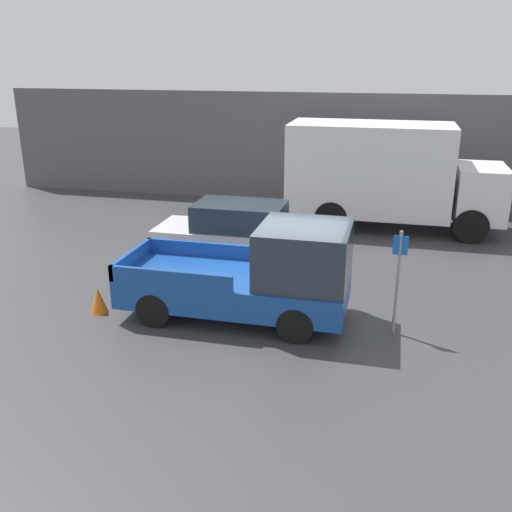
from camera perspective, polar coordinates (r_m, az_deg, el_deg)
name	(u,v)px	position (r m, az deg, el deg)	size (l,w,h in m)	color
ground_plane	(285,313)	(13.20, 2.95, -5.70)	(60.00, 60.00, 0.00)	#3D3D3F
building_wall	(338,150)	(22.67, 8.21, 10.45)	(28.00, 0.15, 4.29)	#56565B
pickup_truck	(258,276)	(12.55, 0.24, -1.98)	(5.02, 2.12, 2.23)	#194799
car	(237,233)	(16.13, -1.90, 2.36)	(4.53, 1.83, 1.73)	silver
delivery_truck	(384,173)	(19.77, 12.72, 8.10)	(7.03, 2.55, 3.50)	white
parking_sign	(398,277)	(12.13, 13.99, -2.03)	(0.30, 0.07, 2.27)	gray
newspaper_box	(350,193)	(22.60, 9.41, 6.24)	(0.45, 0.40, 1.10)	#194CB2
traffic_cone	(99,300)	(13.59, -15.47, -4.28)	(0.40, 0.40, 0.60)	orange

